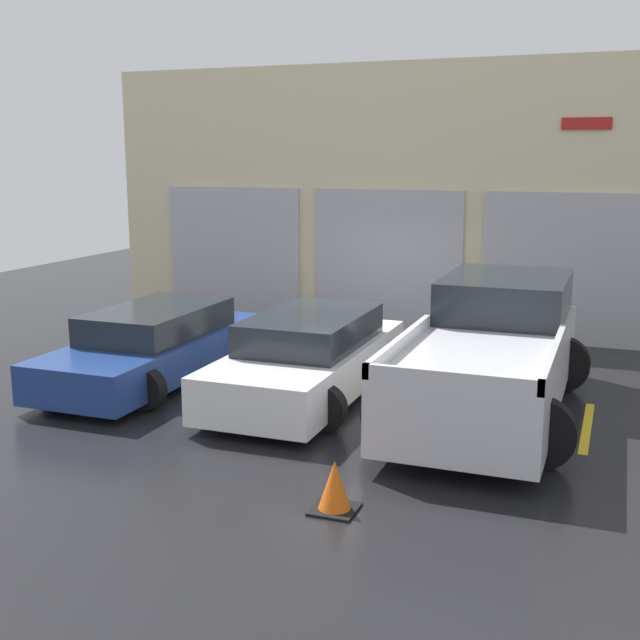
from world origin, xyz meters
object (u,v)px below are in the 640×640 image
object	(u,v)px
sedan_white	(309,358)
sedan_side	(155,345)
pickup_truck	(492,353)
traffic_cone	(335,488)

from	to	relation	value
sedan_white	sedan_side	xyz separation A→B (m)	(-2.72, 0.00, -0.04)
pickup_truck	sedan_side	bearing A→B (deg)	-177.17
pickup_truck	traffic_cone	world-z (taller)	pickup_truck
sedan_side	traffic_cone	bearing A→B (deg)	-39.73
pickup_truck	sedan_white	distance (m)	2.74
sedan_white	sedan_side	distance (m)	2.72
pickup_truck	sedan_side	xyz separation A→B (m)	(-5.44, -0.27, -0.29)
pickup_truck	sedan_side	distance (m)	5.45
sedan_white	traffic_cone	bearing A→B (deg)	-64.85
pickup_truck	sedan_white	world-z (taller)	pickup_truck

